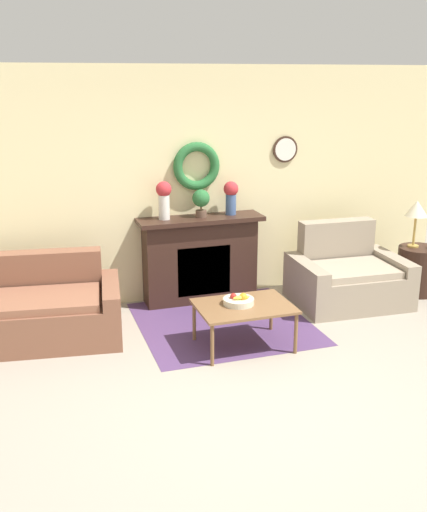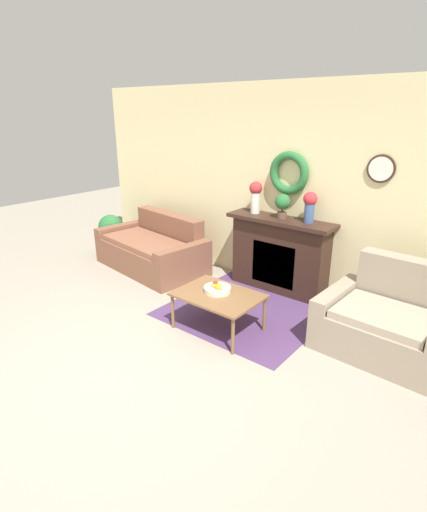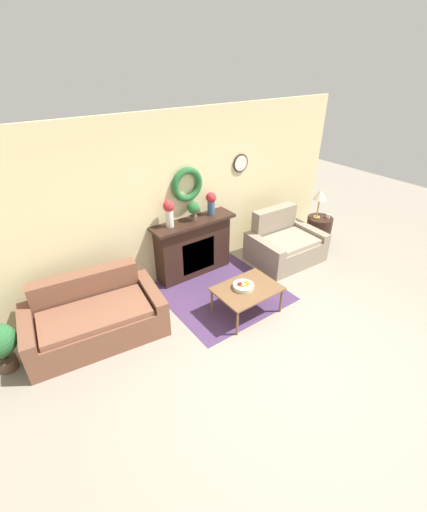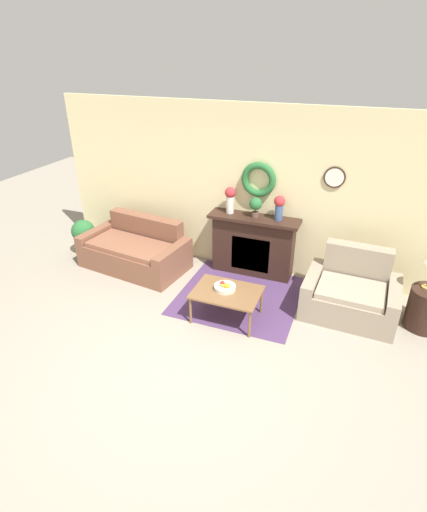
{
  "view_description": "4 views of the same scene",
  "coord_description": "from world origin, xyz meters",
  "px_view_note": "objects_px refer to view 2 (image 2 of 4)",
  "views": [
    {
      "loc": [
        -1.8,
        -3.84,
        2.57
      ],
      "look_at": [
        -0.11,
        1.37,
        0.92
      ],
      "focal_mm": 42.0,
      "sensor_mm": 36.0,
      "label": 1
    },
    {
      "loc": [
        2.61,
        -1.9,
        2.33
      ],
      "look_at": [
        -0.15,
        1.53,
        0.73
      ],
      "focal_mm": 28.0,
      "sensor_mm": 36.0,
      "label": 2
    },
    {
      "loc": [
        -2.6,
        -1.73,
        3.37
      ],
      "look_at": [
        -0.18,
        1.59,
        0.93
      ],
      "focal_mm": 24.0,
      "sensor_mm": 36.0,
      "label": 3
    },
    {
      "loc": [
        1.66,
        -3.13,
        3.42
      ],
      "look_at": [
        -0.12,
        1.44,
        0.83
      ],
      "focal_mm": 28.0,
      "sensor_mm": 36.0,
      "label": 4
    }
  ],
  "objects_px": {
    "coffee_table": "(218,297)",
    "fruit_bowl": "(217,289)",
    "vase_on_mantel_left": "(256,195)",
    "potted_plant_on_mantel": "(283,204)",
    "loveseat_right": "(388,322)",
    "vase_on_mantel_right": "(310,205)",
    "couch_left": "(153,250)",
    "potted_plant_floor_by_couch": "(111,229)",
    "fireplace": "(279,254)"
  },
  "relations": [
    {
      "from": "vase_on_mantel_right",
      "to": "potted_plant_floor_by_couch",
      "type": "relative_size",
      "value": 0.59
    },
    {
      "from": "vase_on_mantel_right",
      "to": "potted_plant_floor_by_couch",
      "type": "xyz_separation_m",
      "value": [
        -3.43,
        -0.47,
        -0.83
      ]
    },
    {
      "from": "vase_on_mantel_left",
      "to": "potted_plant_on_mantel",
      "type": "height_order",
      "value": "vase_on_mantel_left"
    },
    {
      "from": "coffee_table",
      "to": "potted_plant_floor_by_couch",
      "type": "relative_size",
      "value": 1.39
    },
    {
      "from": "fruit_bowl",
      "to": "vase_on_mantel_left",
      "type": "relative_size",
      "value": 0.7
    },
    {
      "from": "couch_left",
      "to": "loveseat_right",
      "type": "relative_size",
      "value": 1.44
    },
    {
      "from": "coffee_table",
      "to": "potted_plant_floor_by_couch",
      "type": "distance_m",
      "value": 3.21
    },
    {
      "from": "fireplace",
      "to": "coffee_table",
      "type": "relative_size",
      "value": 1.58
    },
    {
      "from": "fruit_bowl",
      "to": "vase_on_mantel_right",
      "type": "height_order",
      "value": "vase_on_mantel_right"
    },
    {
      "from": "coffee_table",
      "to": "fruit_bowl",
      "type": "height_order",
      "value": "fruit_bowl"
    },
    {
      "from": "loveseat_right",
      "to": "fruit_bowl",
      "type": "bearing_deg",
      "value": -152.82
    },
    {
      "from": "fruit_bowl",
      "to": "potted_plant_floor_by_couch",
      "type": "bearing_deg",
      "value": 163.88
    },
    {
      "from": "loveseat_right",
      "to": "fireplace",
      "type": "bearing_deg",
      "value": 162.64
    },
    {
      "from": "vase_on_mantel_right",
      "to": "fruit_bowl",
      "type": "bearing_deg",
      "value": -106.2
    },
    {
      "from": "couch_left",
      "to": "loveseat_right",
      "type": "distance_m",
      "value": 3.56
    },
    {
      "from": "fruit_bowl",
      "to": "vase_on_mantel_left",
      "type": "xyz_separation_m",
      "value": [
        -0.41,
        1.34,
        0.79
      ]
    },
    {
      "from": "fireplace",
      "to": "vase_on_mantel_right",
      "type": "distance_m",
      "value": 0.82
    },
    {
      "from": "fruit_bowl",
      "to": "potted_plant_on_mantel",
      "type": "relative_size",
      "value": 0.95
    },
    {
      "from": "couch_left",
      "to": "loveseat_right",
      "type": "bearing_deg",
      "value": 6.32
    },
    {
      "from": "fruit_bowl",
      "to": "vase_on_mantel_left",
      "type": "height_order",
      "value": "vase_on_mantel_left"
    },
    {
      "from": "fireplace",
      "to": "vase_on_mantel_left",
      "type": "bearing_deg",
      "value": 179.23
    },
    {
      "from": "fruit_bowl",
      "to": "potted_plant_on_mantel",
      "type": "distance_m",
      "value": 1.51
    },
    {
      "from": "fireplace",
      "to": "couch_left",
      "type": "bearing_deg",
      "value": -165.11
    },
    {
      "from": "coffee_table",
      "to": "vase_on_mantel_left",
      "type": "distance_m",
      "value": 1.69
    },
    {
      "from": "fireplace",
      "to": "potted_plant_floor_by_couch",
      "type": "height_order",
      "value": "fireplace"
    },
    {
      "from": "coffee_table",
      "to": "potted_plant_floor_by_couch",
      "type": "height_order",
      "value": "potted_plant_floor_by_couch"
    },
    {
      "from": "vase_on_mantel_right",
      "to": "potted_plant_floor_by_couch",
      "type": "height_order",
      "value": "vase_on_mantel_right"
    },
    {
      "from": "potted_plant_floor_by_couch",
      "to": "loveseat_right",
      "type": "bearing_deg",
      "value": -1.6
    },
    {
      "from": "loveseat_right",
      "to": "potted_plant_on_mantel",
      "type": "relative_size",
      "value": 4.07
    },
    {
      "from": "fruit_bowl",
      "to": "couch_left",
      "type": "bearing_deg",
      "value": 156.91
    },
    {
      "from": "fireplace",
      "to": "vase_on_mantel_left",
      "type": "relative_size",
      "value": 3.38
    },
    {
      "from": "fruit_bowl",
      "to": "potted_plant_floor_by_couch",
      "type": "distance_m",
      "value": 3.16
    },
    {
      "from": "potted_plant_on_mantel",
      "to": "vase_on_mantel_right",
      "type": "bearing_deg",
      "value": 3.11
    },
    {
      "from": "couch_left",
      "to": "potted_plant_floor_by_couch",
      "type": "height_order",
      "value": "couch_left"
    },
    {
      "from": "potted_plant_on_mantel",
      "to": "potted_plant_floor_by_couch",
      "type": "xyz_separation_m",
      "value": [
        -3.06,
        -0.45,
        -0.8
      ]
    },
    {
      "from": "fruit_bowl",
      "to": "potted_plant_on_mantel",
      "type": "bearing_deg",
      "value": 89.06
    },
    {
      "from": "vase_on_mantel_left",
      "to": "potted_plant_floor_by_couch",
      "type": "distance_m",
      "value": 2.81
    },
    {
      "from": "vase_on_mantel_right",
      "to": "potted_plant_on_mantel",
      "type": "height_order",
      "value": "vase_on_mantel_right"
    },
    {
      "from": "potted_plant_on_mantel",
      "to": "vase_on_mantel_left",
      "type": "bearing_deg",
      "value": 177.33
    },
    {
      "from": "couch_left",
      "to": "coffee_table",
      "type": "xyz_separation_m",
      "value": [
        1.97,
        -0.86,
        0.11
      ]
    },
    {
      "from": "fireplace",
      "to": "potted_plant_floor_by_couch",
      "type": "xyz_separation_m",
      "value": [
        -3.05,
        -0.46,
        -0.1
      ]
    },
    {
      "from": "couch_left",
      "to": "fruit_bowl",
      "type": "xyz_separation_m",
      "value": [
        1.93,
        -0.82,
        0.18
      ]
    },
    {
      "from": "couch_left",
      "to": "potted_plant_on_mantel",
      "type": "bearing_deg",
      "value": 21.94
    },
    {
      "from": "loveseat_right",
      "to": "fruit_bowl",
      "type": "height_order",
      "value": "loveseat_right"
    },
    {
      "from": "couch_left",
      "to": "loveseat_right",
      "type": "xyz_separation_m",
      "value": [
        3.56,
        -0.07,
        0.01
      ]
    },
    {
      "from": "couch_left",
      "to": "vase_on_mantel_right",
      "type": "relative_size",
      "value": 4.82
    },
    {
      "from": "fireplace",
      "to": "potted_plant_on_mantel",
      "type": "distance_m",
      "value": 0.7
    },
    {
      "from": "vase_on_mantel_right",
      "to": "vase_on_mantel_left",
      "type": "bearing_deg",
      "value": 180.0
    },
    {
      "from": "vase_on_mantel_left",
      "to": "potted_plant_on_mantel",
      "type": "distance_m",
      "value": 0.43
    },
    {
      "from": "loveseat_right",
      "to": "potted_plant_floor_by_couch",
      "type": "xyz_separation_m",
      "value": [
        -4.67,
        0.13,
        0.11
      ]
    }
  ]
}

